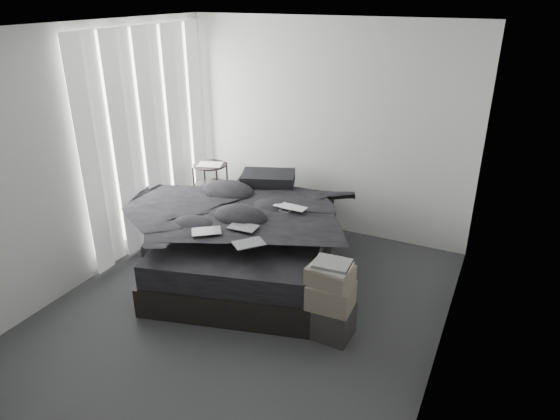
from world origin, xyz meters
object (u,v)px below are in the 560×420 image
at_px(box_lower, 329,320).
at_px(side_stand, 211,193).
at_px(bed, 250,256).
at_px(laptop, 288,202).

bearing_deg(box_lower, side_stand, 144.95).
relative_size(bed, box_lower, 5.42).
bearing_deg(laptop, side_stand, 157.12).
distance_m(side_stand, box_lower, 2.78).
bearing_deg(laptop, bed, -154.50).
height_order(bed, box_lower, same).
distance_m(laptop, box_lower, 1.37).
distance_m(bed, laptop, 0.78).
xyz_separation_m(bed, side_stand, (-1.06, 0.87, 0.24)).
height_order(bed, side_stand, side_stand).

